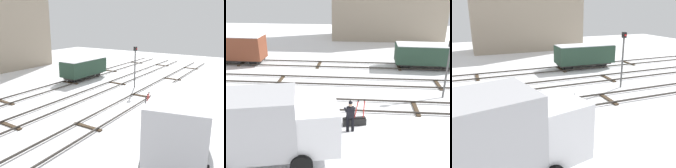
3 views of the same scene
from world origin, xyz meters
TOP-DOWN VIEW (x-y plane):
  - ground_plane at (0.00, 0.00)m, footprint 60.00×60.00m
  - track_main_line at (0.00, 0.00)m, footprint 44.00×1.94m
  - track_siding_near at (0.00, 3.89)m, footprint 44.00×1.94m
  - track_siding_far at (0.00, 7.87)m, footprint 44.00×1.94m
  - switch_lever_frame at (-0.08, -2.08)m, footprint 1.29×0.59m
  - rail_worker at (-0.29, -2.74)m, footprint 0.63×0.70m
  - delivery_truck at (-3.69, -5.33)m, footprint 6.07×3.39m
  - signal_post at (5.58, 1.79)m, footprint 0.24×0.32m
  - apartment_building at (3.41, 19.97)m, footprint 13.81×5.13m
  - freight_car_mid_siding at (5.73, 7.87)m, footprint 5.19×2.21m

SIDE VIEW (x-z plane):
  - ground_plane at x=0.00m, z-range 0.00..0.00m
  - track_main_line at x=0.00m, z-range 0.02..0.20m
  - track_siding_far at x=0.00m, z-range 0.02..0.20m
  - track_siding_near at x=0.00m, z-range 0.02..0.20m
  - switch_lever_frame at x=-0.08m, z-range -0.48..0.97m
  - rail_worker at x=-0.29m, z-range 0.10..1.81m
  - freight_car_mid_siding at x=5.73m, z-range 0.18..2.27m
  - delivery_truck at x=-3.69m, z-range 0.16..3.24m
  - signal_post at x=5.58m, z-range 0.43..4.17m
  - apartment_building at x=3.41m, z-range 0.01..12.15m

